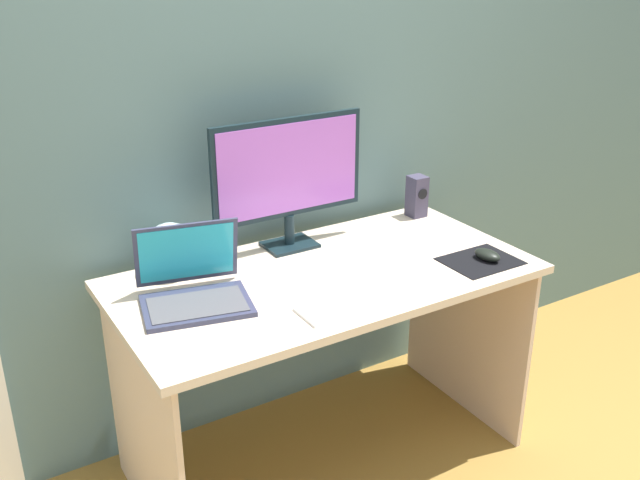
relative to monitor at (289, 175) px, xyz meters
name	(u,v)px	position (x,y,z in m)	size (l,w,h in m)	color
ground_plane	(324,456)	(-0.01, -0.26, -1.02)	(8.00, 8.00, 0.00)	olive
wall_back	(261,100)	(-0.01, 0.17, 0.23)	(6.00, 0.04, 2.50)	slate
desk	(325,316)	(-0.01, -0.26, -0.43)	(1.39, 0.71, 0.75)	beige
monitor	(289,175)	(0.00, 0.00, 0.00)	(0.57, 0.14, 0.47)	black
speaker_right	(417,196)	(0.58, 0.01, -0.19)	(0.07, 0.07, 0.16)	#3B364C
laptop	(193,287)	(-0.46, -0.22, -0.22)	(0.37, 0.35, 0.23)	#30334B
fishbowl	(171,249)	(-0.44, 0.01, -0.18)	(0.18, 0.18, 0.18)	silver
keyboard_external	(363,301)	(-0.02, -0.49, -0.26)	(0.42, 0.13, 0.01)	white
mousepad	(480,261)	(0.49, -0.45, -0.27)	(0.25, 0.20, 0.00)	black
mouse	(487,255)	(0.52, -0.46, -0.25)	(0.06, 0.10, 0.04)	black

